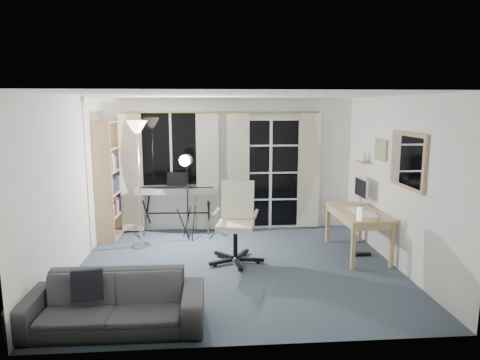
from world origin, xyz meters
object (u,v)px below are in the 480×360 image
Objects in this scene: monitor at (361,189)px; keyboard_piano at (177,191)px; sofa at (112,294)px; desk at (358,216)px; office_chair at (237,214)px; studio_light at (186,170)px; mug at (378,216)px; bookshelf at (107,182)px; torchiere_lamp at (138,146)px.

keyboard_piano is at bearing 164.03° from monitor.
desk is at bearing 31.73° from sofa.
monitor reaches higher than sofa.
keyboard_piano is 1.65m from office_chair.
desk is (2.82, -1.26, -0.19)m from keyboard_piano.
studio_light is 13.48× the size of mug.
office_chair reaches higher than mug.
office_chair reaches higher than sofa.
studio_light is 1.35m from office_chair.
desk is 3.84m from sofa.
bookshelf reaches higher than mug.
studio_light is (0.73, 0.28, -0.43)m from torchiere_lamp.
keyboard_piano is 1.22× the size of office_chair.
monitor is 4.39× the size of mug.
bookshelf reaches higher than sofa.
torchiere_lamp is 3.75m from mug.
desk is 0.60m from monitor.
sofa is (-1.41, -1.90, -0.33)m from office_chair.
monitor is (2.06, 0.54, 0.25)m from office_chair.
office_chair is 2.01m from mug.
desk is at bearing -114.54° from monitor.
mug is 3.71m from sofa.
monitor reaches higher than keyboard_piano.
keyboard_piano is 3.12m from monitor.
torchiere_lamp is 1.59× the size of desk.
studio_light is at bearing 170.37° from monitor.
office_chair is 2.15m from monitor.
keyboard_piano is (0.55, 0.65, -0.86)m from torchiere_lamp.
keyboard_piano is at bearing 49.64° from torchiere_lamp.
mug is (0.10, -0.50, 0.14)m from desk.
keyboard_piano is 3.30m from sofa.
bookshelf is 4.27m from monitor.
bookshelf is 1.12m from torchiere_lamp.
bookshelf is at bearing -176.97° from studio_light.
studio_light reaches higher than keyboard_piano.
bookshelf is 4.46m from mug.
studio_light is at bearing 20.68° from torchiere_lamp.
bookshelf is 1.41× the size of keyboard_piano.
bookshelf reaches higher than office_chair.
keyboard_piano is at bearing 148.89° from mug.
monitor is (4.20, -0.78, -0.02)m from bookshelf.
office_chair is 0.92× the size of desk.
office_chair is at bearing 168.20° from mug.
torchiere_lamp is at bearing 176.55° from monitor.
torchiere_lamp is 1.41× the size of keyboard_piano.
desk is at bearing -14.58° from bookshelf.
desk is 0.69× the size of sofa.
mug is at bearing -17.70° from torchiere_lamp.
studio_light reaches higher than monitor.
torchiere_lamp is 3.64m from monitor.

